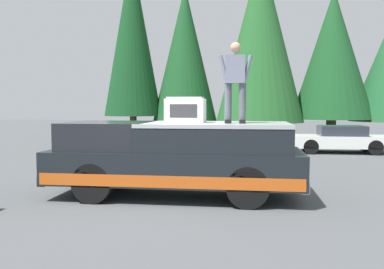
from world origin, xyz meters
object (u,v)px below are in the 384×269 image
at_px(compressor_unit, 186,110).
at_px(parked_car_white, 340,139).
at_px(pickup_truck, 176,157).
at_px(person_on_truck_bed, 235,80).

xyz_separation_m(compressor_unit, parked_car_white, (9.17, -5.24, -1.35)).
height_order(pickup_truck, person_on_truck_bed, person_on_truck_bed).
distance_m(compressor_unit, parked_car_white, 10.65).
xyz_separation_m(pickup_truck, compressor_unit, (-0.02, -0.23, 1.05)).
bearing_deg(compressor_unit, pickup_truck, 83.98).
xyz_separation_m(person_on_truck_bed, parked_car_white, (9.37, -4.16, -1.97)).
distance_m(person_on_truck_bed, parked_car_white, 10.43).
relative_size(pickup_truck, person_on_truck_bed, 3.28).
height_order(pickup_truck, compressor_unit, compressor_unit).
distance_m(pickup_truck, compressor_unit, 1.08).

